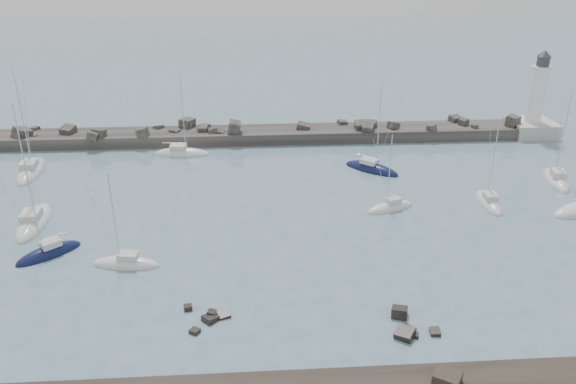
# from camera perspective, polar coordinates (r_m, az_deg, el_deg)

# --- Properties ---
(ground) EXTENTS (400.00, 400.00, 0.00)m
(ground) POSITION_cam_1_polar(r_m,az_deg,el_deg) (56.99, -3.89, -7.21)
(ground) COLOR slate
(ground) RESTS_ON ground
(rock_cluster_near) EXTENTS (4.27, 4.27, 1.04)m
(rock_cluster_near) POSITION_cam_1_polar(r_m,az_deg,el_deg) (49.80, -7.96, -12.51)
(rock_cluster_near) COLOR black
(rock_cluster_near) RESTS_ON ground
(rock_cluster_far) EXTENTS (4.11, 4.66, 1.35)m
(rock_cluster_far) POSITION_cam_1_polar(r_m,az_deg,el_deg) (49.14, 11.94, -13.22)
(rock_cluster_far) COLOR black
(rock_cluster_far) RESTS_ON ground
(breakwater) EXTENTS (115.00, 7.57, 5.34)m
(breakwater) POSITION_cam_1_polar(r_m,az_deg,el_deg) (91.87, -8.85, 5.28)
(breakwater) COLOR #312F2C
(breakwater) RESTS_ON ground
(lighthouse) EXTENTS (7.00, 7.00, 14.60)m
(lighthouse) POSITION_cam_1_polar(r_m,az_deg,el_deg) (101.85, 23.63, 7.05)
(lighthouse) COLOR #A8A8A3
(lighthouse) RESTS_ON ground
(sailboat_1) EXTENTS (3.90, 10.22, 15.77)m
(sailboat_1) POSITION_cam_1_polar(r_m,az_deg,el_deg) (86.23, -24.63, 1.90)
(sailboat_1) COLOR silver
(sailboat_1) RESTS_ON ground
(sailboat_2) EXTENTS (6.57, 6.02, 11.01)m
(sailboat_2) POSITION_cam_1_polar(r_m,az_deg,el_deg) (63.17, -23.11, -5.78)
(sailboat_2) COLOR #0D1439
(sailboat_2) RESTS_ON ground
(sailboat_3) EXTENTS (3.39, 9.71, 15.15)m
(sailboat_3) POSITION_cam_1_polar(r_m,az_deg,el_deg) (70.46, -24.39, -2.88)
(sailboat_3) COLOR silver
(sailboat_3) RESTS_ON ground
(sailboat_4) EXTENTS (8.67, 3.36, 13.38)m
(sailboat_4) POSITION_cam_1_polar(r_m,az_deg,el_deg) (86.58, -10.77, 3.83)
(sailboat_4) COLOR silver
(sailboat_4) RESTS_ON ground
(sailboat_5) EXTENTS (6.99, 3.02, 10.80)m
(sailboat_5) POSITION_cam_1_polar(r_m,az_deg,el_deg) (58.70, -16.13, -7.05)
(sailboat_5) COLOR silver
(sailboat_5) RESTS_ON ground
(sailboat_6) EXTENTS (7.96, 7.39, 13.13)m
(sailboat_6) POSITION_cam_1_polar(r_m,az_deg,el_deg) (80.10, 8.48, 2.30)
(sailboat_6) COLOR #0D1439
(sailboat_6) RESTS_ON ground
(sailboat_7) EXTENTS (6.72, 4.22, 10.34)m
(sailboat_7) POSITION_cam_1_polar(r_m,az_deg,el_deg) (68.86, 10.34, -1.60)
(sailboat_7) COLOR silver
(sailboat_7) RESTS_ON ground
(sailboat_8) EXTENTS (2.61, 7.29, 11.49)m
(sailboat_8) POSITION_cam_1_polar(r_m,az_deg,el_deg) (73.34, 19.70, -1.04)
(sailboat_8) COLOR silver
(sailboat_8) RESTS_ON ground
(sailboat_10) EXTENTS (4.06, 8.40, 13.00)m
(sailboat_10) POSITION_cam_1_polar(r_m,az_deg,el_deg) (83.50, 25.54, 1.04)
(sailboat_10) COLOR silver
(sailboat_10) RESTS_ON ground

